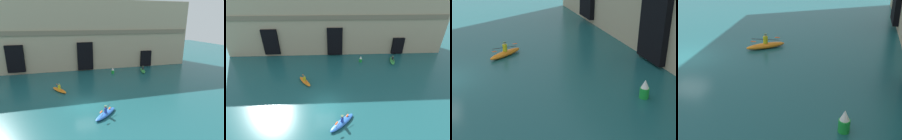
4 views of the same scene
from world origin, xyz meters
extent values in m
cube|color=black|center=(1.63, 15.02, 2.85)|extent=(2.99, 0.70, 5.32)
ellipsoid|color=orange|center=(-3.03, 4.98, 0.20)|extent=(2.28, 2.86, 0.41)
cylinder|color=gold|center=(-3.03, 4.98, 0.68)|extent=(0.35, 0.35, 0.53)
sphere|color=beige|center=(-3.03, 4.98, 1.04)|extent=(0.20, 0.20, 0.20)
cylinder|color=#4C6B4C|center=(-3.03, 4.98, 1.13)|extent=(0.26, 0.26, 0.06)
cylinder|color=black|center=(-3.03, 4.98, 0.70)|extent=(0.82, 1.93, 0.27)
ellipsoid|color=#D84C19|center=(-3.38, 5.83, 0.80)|extent=(0.33, 0.48, 0.10)
ellipsoid|color=#D84C19|center=(-2.68, 4.14, 0.60)|extent=(0.33, 0.48, 0.10)
cylinder|color=green|center=(6.27, 11.52, 0.32)|extent=(0.54, 0.54, 0.64)
cone|color=white|center=(6.27, 11.52, 0.89)|extent=(0.46, 0.46, 0.51)
camera|label=1|loc=(-1.54, -18.54, 9.39)|focal=28.00mm
camera|label=2|loc=(0.84, -13.40, 11.99)|focal=24.00mm
camera|label=3|loc=(19.85, 2.06, 8.71)|focal=50.00mm
camera|label=4|loc=(18.30, 11.69, 8.76)|focal=50.00mm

